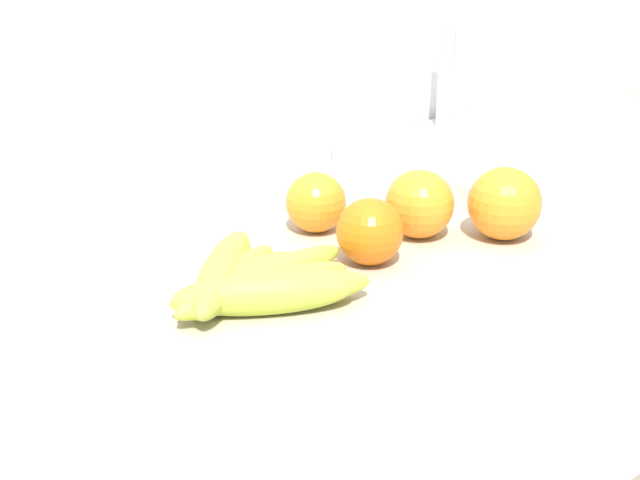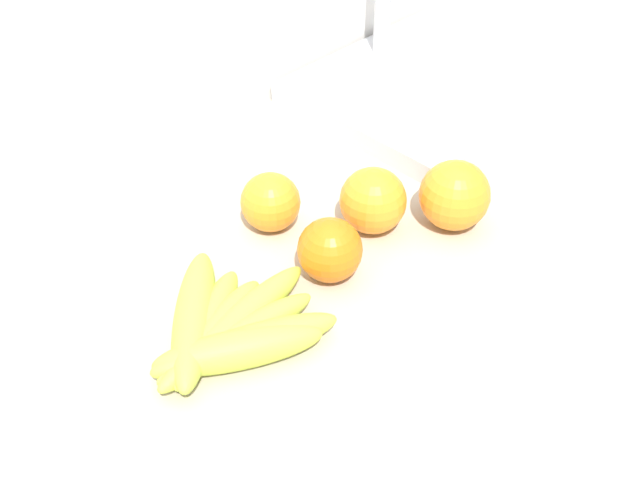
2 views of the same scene
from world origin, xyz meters
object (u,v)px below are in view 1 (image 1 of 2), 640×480
(banana_bunch, at_px, (252,284))
(sink_basin, at_px, (494,150))
(orange_right, at_px, (316,202))
(orange_back_right, at_px, (416,205))
(orange_back_left, at_px, (370,232))
(orange_front, at_px, (504,203))

(banana_bunch, distance_m, sink_basin, 0.56)
(banana_bunch, xyz_separation_m, orange_right, (0.16, 0.11, 0.02))
(orange_back_right, distance_m, orange_back_left, 0.09)
(sink_basin, bearing_deg, orange_front, -136.72)
(banana_bunch, distance_m, orange_front, 0.32)
(orange_back_right, xyz_separation_m, orange_back_left, (-0.09, -0.02, -0.00))
(orange_back_left, relative_size, sink_basin, 0.20)
(sink_basin, bearing_deg, banana_bunch, -162.57)
(orange_back_right, height_order, orange_front, orange_front)
(banana_bunch, height_order, sink_basin, sink_basin)
(banana_bunch, xyz_separation_m, orange_back_left, (0.15, 0.00, 0.02))
(banana_bunch, distance_m, orange_back_right, 0.24)
(orange_back_left, height_order, sink_basin, sink_basin)
(orange_front, bearing_deg, banana_bunch, 173.27)
(orange_back_right, xyz_separation_m, orange_front, (0.08, -0.06, 0.00))
(orange_front, relative_size, sink_basin, 0.23)
(banana_bunch, distance_m, orange_right, 0.20)
(orange_back_right, xyz_separation_m, orange_right, (-0.08, 0.09, -0.00))
(banana_bunch, relative_size, orange_back_left, 3.02)
(orange_back_right, height_order, sink_basin, sink_basin)
(sink_basin, bearing_deg, orange_back_left, -156.63)
(orange_back_left, bearing_deg, orange_right, 83.77)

